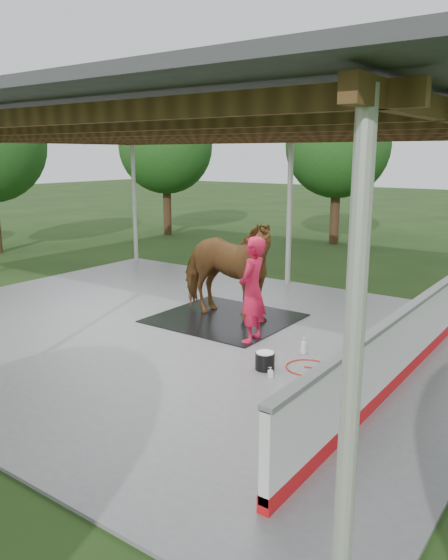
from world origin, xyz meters
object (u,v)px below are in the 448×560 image
Objects in this scene: dasher_board at (401,348)px; horse at (225,269)px; handler at (252,290)px; wash_bucket at (265,360)px.

dasher_board is 3.16× the size of horse.
dasher_board is 4.03× the size of handler.
horse is at bearing -134.77° from handler.
dasher_board is 2.90m from handler.
handler is at bearing 131.94° from wash_bucket.
handler is (1.25, -0.88, -0.10)m from horse.
handler is 1.62m from wash_bucket.
horse reaches higher than wash_bucket.
horse is 1.28× the size of handler.
handler reaches higher than wash_bucket.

